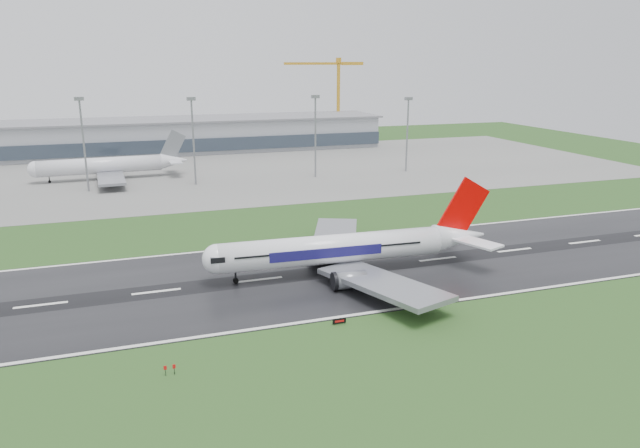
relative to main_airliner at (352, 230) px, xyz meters
name	(u,v)px	position (x,y,z in m)	size (l,w,h in m)	color
ground	(156,292)	(-38.97, 1.56, -9.00)	(520.00, 520.00, 0.00)	#214318
runway	(156,292)	(-38.97, 1.56, -8.95)	(400.00, 45.00, 0.10)	black
apron	(135,175)	(-38.97, 126.56, -8.96)	(400.00, 130.00, 0.08)	slate
terminal	(130,138)	(-38.97, 186.56, -1.50)	(240.00, 36.00, 15.00)	gray
main_airliner	(352,230)	(0.00, 0.00, 0.00)	(60.30, 57.43, 17.80)	white
parked_airliner	(107,157)	(-48.54, 122.00, -0.59)	(56.84, 52.92, 16.66)	silver
tower_crane	(338,100)	(71.49, 201.56, 13.12)	(44.82, 2.44, 44.25)	orange
runway_sign	(339,321)	(-11.14, -22.74, -8.48)	(2.30, 0.26, 1.04)	black
floodmast_2	(84,147)	(-54.73, 101.56, 5.98)	(0.64, 0.64, 29.97)	gray
floodmast_3	(194,143)	(-19.15, 101.56, 5.64)	(0.64, 0.64, 29.28)	gray
floodmast_4	(315,138)	(25.49, 101.56, 5.61)	(0.64, 0.64, 29.23)	gray
floodmast_5	(407,136)	(63.31, 101.56, 4.90)	(0.64, 0.64, 27.80)	gray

